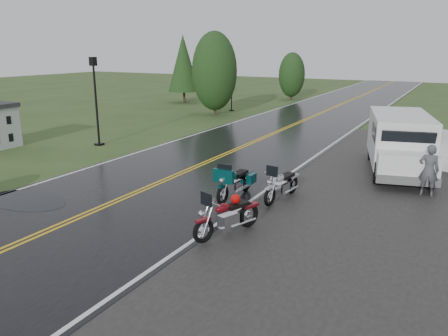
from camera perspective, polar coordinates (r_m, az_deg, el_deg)
name	(u,v)px	position (r m, az deg, el deg)	size (l,w,h in m)	color
ground	(119,201)	(14.68, -13.50, -4.19)	(120.00, 120.00, 0.00)	#2D471E
road	(251,143)	(22.76, 3.53, 3.22)	(8.00, 100.00, 0.04)	black
motorcycle_red	(203,221)	(10.96, -2.72, -6.96)	(0.80, 2.20, 1.30)	#5E0A11
motorcycle_teal	(223,187)	(13.59, -0.19, -2.45)	(0.80, 2.19, 1.30)	#053638
motorcycle_silver	(270,189)	(13.53, 6.02, -2.70)	(0.78, 2.13, 1.26)	#9FA0A7
van_white	(380,153)	(16.68, 19.66, 1.86)	(2.23, 5.94, 2.33)	white
person_at_van	(429,171)	(15.96, 25.16, -0.37)	(0.64, 0.42, 1.76)	#47474C
lamp_post_near_left	(96,102)	(22.96, -16.37, 8.32)	(0.38, 0.38, 4.45)	black
lamp_post_far_left	(232,88)	(34.73, 1.00, 10.47)	(0.31, 0.31, 3.64)	black
tree_left_mid	(215,80)	(32.37, -1.23, 11.43)	(3.29, 3.29, 5.14)	#1E3D19
tree_left_far	(292,80)	(42.79, 8.81, 11.33)	(2.46, 2.46, 3.79)	#1E3D19
pine_left_far	(183,70)	(40.14, -5.31, 12.64)	(2.80, 2.80, 5.84)	#1E3D19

